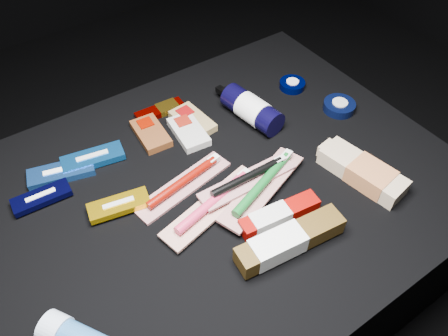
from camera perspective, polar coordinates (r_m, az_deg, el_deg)
ground at (r=1.25m, az=-0.32°, el=-13.61°), size 3.00×3.00×0.00m
cloth_table at (r=1.08m, az=-0.36°, el=-8.52°), size 0.98×0.78×0.40m
luna_bar_0 at (r=0.99m, az=-20.49°, el=-0.54°), size 0.15×0.08×0.02m
luna_bar_1 at (r=1.00m, az=-16.75°, el=1.24°), size 0.14×0.07×0.02m
luna_bar_2 at (r=0.95m, az=-22.72°, el=-3.53°), size 0.12×0.05×0.02m
luna_bar_3 at (r=0.89m, az=-13.56°, el=-4.73°), size 0.13×0.07×0.02m
clif_bar_0 at (r=1.03m, az=-9.64°, el=4.62°), size 0.07×0.12×0.02m
clif_bar_1 at (r=1.02m, az=-4.76°, el=4.90°), size 0.07×0.12×0.02m
clif_bar_2 at (r=1.05m, az=-4.28°, el=6.28°), size 0.07×0.12×0.02m
power_bar at (r=1.09m, az=-8.03°, el=7.57°), size 0.12×0.04×0.01m
lotion_bottle at (r=1.04m, az=3.65°, el=7.64°), size 0.08×0.20×0.06m
cream_tin_upper at (r=1.17m, az=8.90°, el=10.72°), size 0.07×0.07×0.02m
cream_tin_lower at (r=1.12m, az=14.81°, el=7.82°), size 0.08×0.08×0.02m
bodywash_bottle at (r=0.96m, az=17.77°, el=-0.54°), size 0.09×0.20×0.04m
toothbrush_pack_0 at (r=0.91m, az=-5.25°, el=-2.00°), size 0.23×0.09×0.03m
toothbrush_pack_1 at (r=0.86m, az=-1.34°, el=-4.60°), size 0.25×0.11×0.03m
toothbrush_pack_2 at (r=0.89m, az=5.14°, el=-2.20°), size 0.25×0.13×0.03m
toothbrush_pack_3 at (r=0.89m, az=3.23°, el=-1.37°), size 0.22×0.05×0.02m
toothpaste_carton_red at (r=0.85m, az=6.82°, el=-6.30°), size 0.17×0.06×0.03m
toothpaste_carton_green at (r=0.81m, az=8.07°, el=-9.56°), size 0.22×0.07×0.04m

